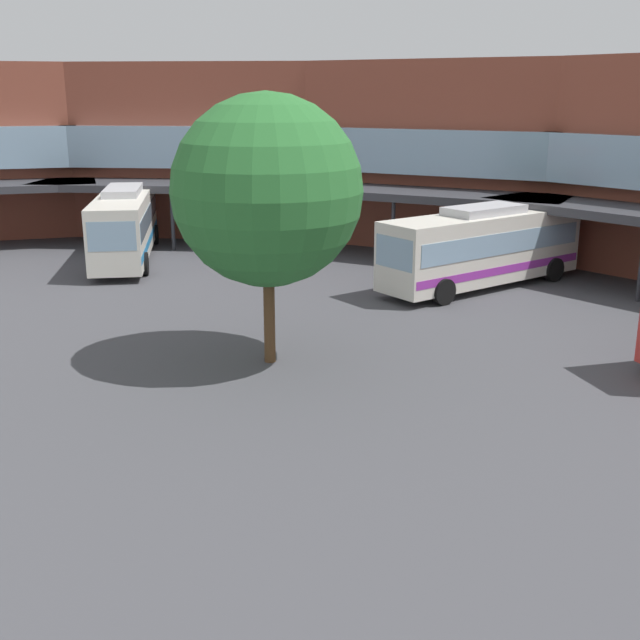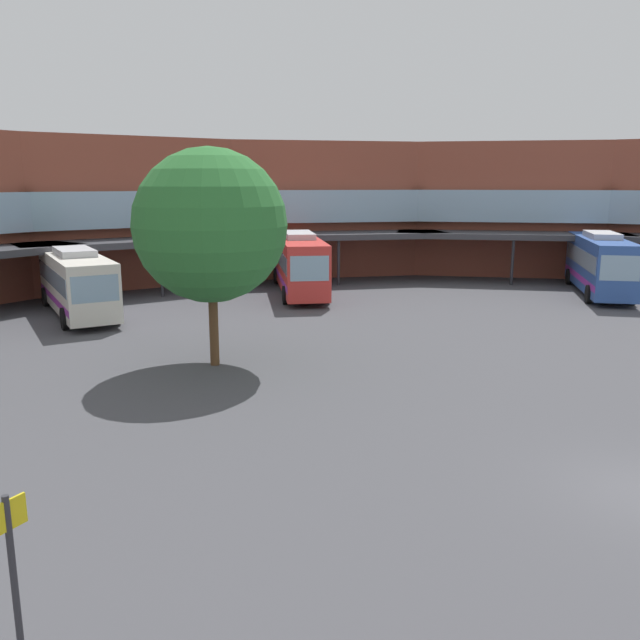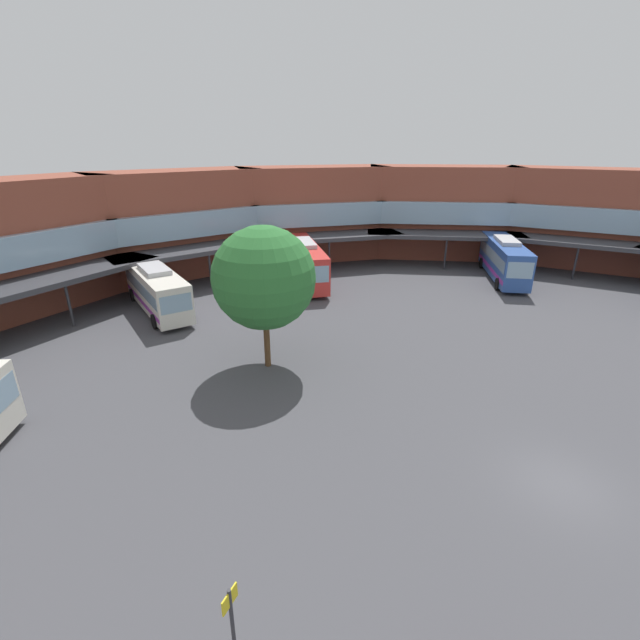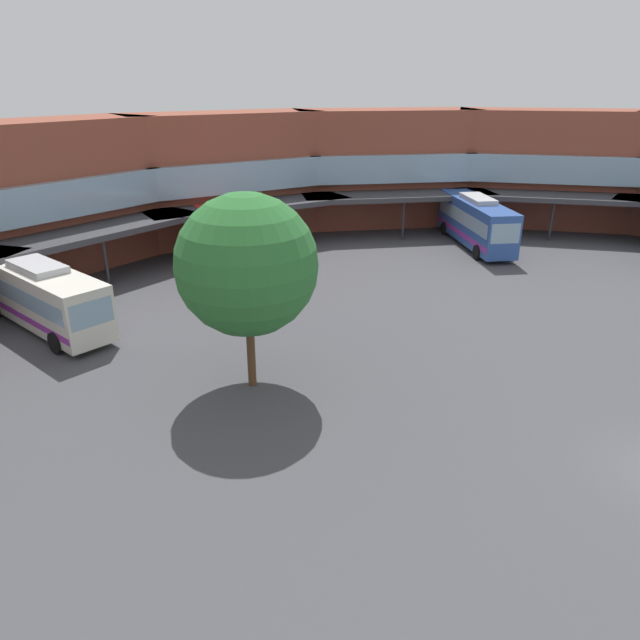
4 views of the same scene
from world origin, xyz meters
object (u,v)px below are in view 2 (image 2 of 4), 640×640
at_px(bus_0, 299,262).
at_px(bus_5, 600,263).
at_px(stop_sign_post, 13,572).
at_px(bus_1, 77,281).
at_px(plaza_tree, 210,226).

height_order(bus_0, bus_5, bus_5).
height_order(bus_0, stop_sign_post, bus_0).
distance_m(bus_0, bus_1, 13.86).
height_order(bus_1, stop_sign_post, bus_1).
bearing_deg(bus_1, plaza_tree, 12.75).
bearing_deg(bus_5, stop_sign_post, -21.51).
relative_size(bus_0, bus_5, 1.21).
distance_m(bus_5, stop_sign_post, 40.42).
height_order(bus_1, plaza_tree, plaza_tree).
bearing_deg(plaza_tree, bus_1, 98.45).
bearing_deg(stop_sign_post, plaza_tree, 55.94).
height_order(bus_0, bus_1, bus_0).
bearing_deg(bus_1, bus_5, 73.11).
distance_m(bus_0, plaza_tree, 17.77).
relative_size(bus_0, plaza_tree, 1.39).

